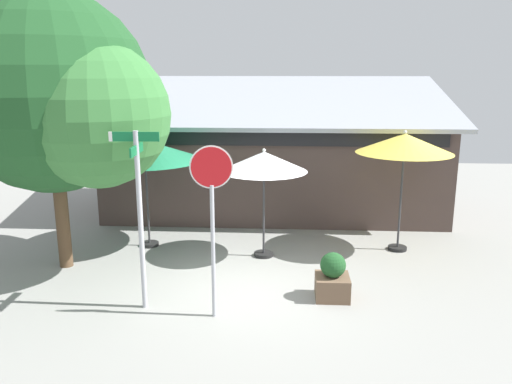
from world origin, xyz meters
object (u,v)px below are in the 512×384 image
(patio_umbrella_forest_green_left, at_px, (145,151))
(shade_tree, at_px, (62,98))
(stop_sign, at_px, (212,202))
(patio_umbrella_mustard_right, at_px, (404,144))
(sidewalk_planter, at_px, (333,278))
(patio_umbrella_ivory_center, at_px, (264,163))
(street_sign_post, at_px, (139,204))

(patio_umbrella_forest_green_left, bearing_deg, shade_tree, -127.82)
(stop_sign, height_order, shade_tree, shade_tree)
(patio_umbrella_mustard_right, height_order, sidewalk_planter, patio_umbrella_mustard_right)
(patio_umbrella_ivory_center, relative_size, shade_tree, 0.43)
(street_sign_post, distance_m, stop_sign, 1.34)
(patio_umbrella_forest_green_left, relative_size, patio_umbrella_mustard_right, 0.94)
(patio_umbrella_forest_green_left, relative_size, sidewalk_planter, 3.00)
(stop_sign, relative_size, patio_umbrella_mustard_right, 1.05)
(patio_umbrella_forest_green_left, xyz_separation_m, sidewalk_planter, (4.19, -2.66, -1.95))
(street_sign_post, distance_m, patio_umbrella_forest_green_left, 3.37)
(stop_sign, distance_m, sidewalk_planter, 2.82)
(street_sign_post, height_order, patio_umbrella_ivory_center, street_sign_post)
(patio_umbrella_mustard_right, xyz_separation_m, shade_tree, (-7.16, -1.60, 1.09))
(street_sign_post, height_order, patio_umbrella_forest_green_left, street_sign_post)
(stop_sign, bearing_deg, shade_tree, 148.74)
(sidewalk_planter, bearing_deg, stop_sign, -157.91)
(stop_sign, bearing_deg, sidewalk_planter, 22.09)
(stop_sign, bearing_deg, street_sign_post, 168.35)
(patio_umbrella_mustard_right, xyz_separation_m, sidewalk_planter, (-1.78, -2.73, -2.14))
(stop_sign, bearing_deg, patio_umbrella_mustard_right, 42.73)
(patio_umbrella_mustard_right, bearing_deg, shade_tree, -167.37)
(sidewalk_planter, bearing_deg, patio_umbrella_mustard_right, 56.95)
(patio_umbrella_forest_green_left, xyz_separation_m, patio_umbrella_ivory_center, (2.81, -0.53, -0.15))
(patio_umbrella_ivory_center, xyz_separation_m, patio_umbrella_mustard_right, (3.16, 0.60, 0.35))
(patio_umbrella_ivory_center, distance_m, patio_umbrella_mustard_right, 3.24)
(shade_tree, bearing_deg, stop_sign, -31.26)
(patio_umbrella_forest_green_left, height_order, patio_umbrella_mustard_right, patio_umbrella_mustard_right)
(street_sign_post, distance_m, patio_umbrella_ivory_center, 3.40)
(patio_umbrella_mustard_right, bearing_deg, patio_umbrella_forest_green_left, -179.29)
(street_sign_post, distance_m, sidewalk_planter, 3.78)
(sidewalk_planter, bearing_deg, shade_tree, 168.12)
(street_sign_post, bearing_deg, stop_sign, -11.65)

